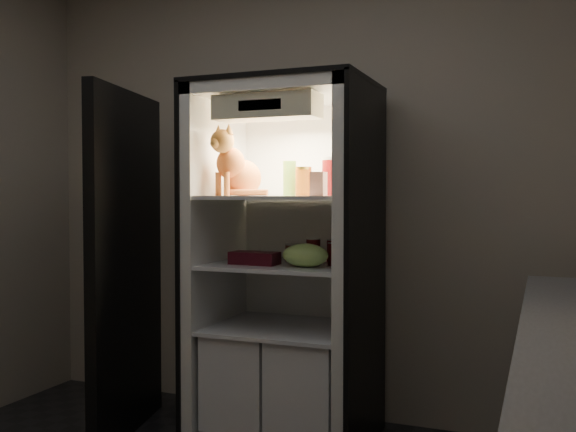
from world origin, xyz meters
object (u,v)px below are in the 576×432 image
Objects in this scene: soda_can_a at (333,251)px; soda_can_b at (334,254)px; salsa_jar at (303,181)px; soda_can_c at (313,252)px; condiment_jar at (292,252)px; berry_box_right at (265,259)px; parmesan_shaker at (290,178)px; mayo_tub at (303,183)px; tabby_cat at (237,169)px; cream_carton at (319,184)px; refrigerator at (288,290)px; grape_bag at (305,255)px; berry_box_left at (244,257)px; pepper_jar at (333,176)px.

soda_can_a is 1.04× the size of soda_can_b.
soda_can_c is (0.07, -0.04, -0.36)m from salsa_jar.
soda_can_a is at bearing 45.65° from salsa_jar.
salsa_jar is 1.50× the size of condiment_jar.
berry_box_right is at bearing -142.78° from salsa_jar.
parmesan_shaker is 1.32× the size of mayo_tub.
cream_carton is (0.49, -0.11, -0.08)m from tabby_cat.
refrigerator is 5.12× the size of tabby_cat.
soda_can_c is at bearing 20.26° from berry_box_right.
berry_box_left is (-0.34, 0.02, -0.03)m from grape_bag.
soda_can_a is (0.23, 0.07, 0.21)m from refrigerator.
grape_bag is 1.82× the size of berry_box_right.
soda_can_b is (0.24, -0.19, -0.36)m from mayo_tub.
refrigerator is 0.65m from pepper_jar.
soda_can_c is 0.25m from berry_box_right.
mayo_tub is 0.43m from soda_can_c.
berry_box_right is at bearing -111.23° from parmesan_shaker.
mayo_tub is 1.20× the size of soda_can_b.
parmesan_shaker is at bearing 130.75° from grape_bag.
cream_carton is at bearing -84.41° from soda_can_a.
mayo_tub is at bearing 122.97° from soda_can_c.
parmesan_shaker is 0.45m from berry_box_right.
salsa_jar reaches higher than berry_box_right.
parmesan_shaker is at bearing 165.48° from soda_can_b.
parmesan_shaker is at bearing -102.53° from mayo_tub.
soda_can_b is (0.27, -0.07, -0.38)m from parmesan_shaker.
grape_bag is (-0.09, 0.07, -0.35)m from cream_carton.
condiment_jar is (-0.25, 0.28, -0.36)m from cream_carton.
soda_can_a is at bearing 42.65° from tabby_cat.
pepper_jar is 0.55m from berry_box_right.
cream_carton is (0.15, -0.20, -0.02)m from salsa_jar.
soda_can_a is (0.22, 0.08, -0.38)m from parmesan_shaker.
pepper_jar is 1.55× the size of berry_box_left.
tabby_cat reaches higher than salsa_jar.
tabby_cat is 0.66m from soda_can_a.
pepper_jar is at bearing 0.65° from refrigerator.
soda_can_c is 0.09m from grape_bag.
soda_can_c is (0.16, -0.09, -0.37)m from parmesan_shaker.
cream_carton is at bearing -37.57° from grape_bag.
mayo_tub is at bearing 120.45° from cream_carton.
pepper_jar reaches higher than soda_can_a.
refrigerator is 0.29m from soda_can_c.
cream_carton is 0.58m from berry_box_left.
grape_bag is at bearing -65.76° from salsa_jar.
condiment_jar is at bearing 126.12° from grape_bag.
parmesan_shaker is 0.47m from soda_can_b.
parmesan_shaker reaches higher than grape_bag.
mayo_tub is at bearing 72.32° from berry_box_right.
cream_carton reaches higher than grape_bag.
condiment_jar is (-0.16, 0.12, -0.02)m from soda_can_c.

